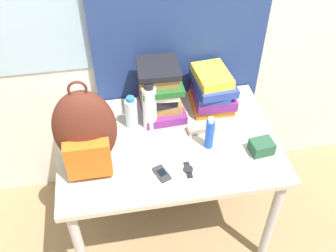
{
  "coord_description": "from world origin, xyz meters",
  "views": [
    {
      "loc": [
        -0.24,
        -1.01,
        2.11
      ],
      "look_at": [
        0.0,
        0.38,
        0.81
      ],
      "focal_mm": 42.0,
      "sensor_mm": 36.0,
      "label": 1
    }
  ],
  "objects": [
    {
      "name": "water_bottle",
      "position": [
        -0.16,
        0.52,
        0.8
      ],
      "size": [
        0.06,
        0.06,
        0.19
      ],
      "color": "silver",
      "rests_on": "desk"
    },
    {
      "name": "sunglasses_case",
      "position": [
        0.19,
        0.42,
        0.72
      ],
      "size": [
        0.15,
        0.06,
        0.04
      ],
      "color": "gray",
      "rests_on": "desk"
    },
    {
      "name": "wristwatch",
      "position": [
        0.06,
        0.17,
        0.71
      ],
      "size": [
        0.05,
        0.1,
        0.01
      ],
      "color": "black",
      "rests_on": "desk"
    },
    {
      "name": "backpack",
      "position": [
        -0.39,
        0.3,
        0.91
      ],
      "size": [
        0.28,
        0.22,
        0.47
      ],
      "color": "#512319",
      "rests_on": "desk"
    },
    {
      "name": "book_stack_left",
      "position": [
        -0.0,
        0.61,
        0.85
      ],
      "size": [
        0.24,
        0.29,
        0.3
      ],
      "color": "#6B2370",
      "rests_on": "desk"
    },
    {
      "name": "desk",
      "position": [
        0.0,
        0.38,
        0.62
      ],
      "size": [
        1.1,
        0.75,
        0.71
      ],
      "color": "#B7B299",
      "rests_on": "ground_plane"
    },
    {
      "name": "cell_phone",
      "position": [
        -0.07,
        0.16,
        0.71
      ],
      "size": [
        0.08,
        0.11,
        0.02
      ],
      "color": "#2D2D33",
      "rests_on": "desk"
    },
    {
      "name": "camera_pouch",
      "position": [
        0.44,
        0.22,
        0.74
      ],
      "size": [
        0.12,
        0.1,
        0.06
      ],
      "color": "#234C33",
      "rests_on": "desk"
    },
    {
      "name": "book_stack_center",
      "position": [
        0.28,
        0.61,
        0.82
      ],
      "size": [
        0.23,
        0.27,
        0.22
      ],
      "color": "orange",
      "rests_on": "desk"
    },
    {
      "name": "sunscreen_bottle",
      "position": [
        0.19,
        0.3,
        0.79
      ],
      "size": [
        0.04,
        0.04,
        0.19
      ],
      "color": "blue",
      "rests_on": "desk"
    },
    {
      "name": "curtain_blue",
      "position": [
        0.14,
        0.78,
        1.25
      ],
      "size": [
        0.94,
        0.04,
        2.5
      ],
      "color": "navy",
      "rests_on": "ground_plane"
    },
    {
      "name": "sports_bottle",
      "position": [
        -0.07,
        0.5,
        0.84
      ],
      "size": [
        0.07,
        0.07,
        0.27
      ],
      "color": "white",
      "rests_on": "desk"
    }
  ]
}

